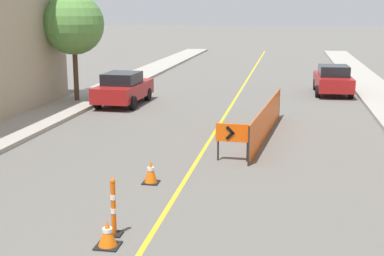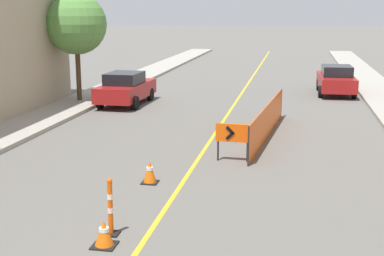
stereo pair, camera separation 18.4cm
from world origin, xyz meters
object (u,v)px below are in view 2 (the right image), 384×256
parked_car_curb_mid (336,80)px  arrow_barricade_primary (233,135)px  delineator_post_rear (110,210)px  traffic_cone_third (104,233)px  traffic_cone_fourth (150,172)px  street_tree_left_near (76,24)px  parked_car_curb_near (126,88)px

parked_car_curb_mid → arrow_barricade_primary: bearing=-107.6°
delineator_post_rear → traffic_cone_third: bearing=-84.4°
traffic_cone_fourth → parked_car_curb_mid: 17.70m
traffic_cone_fourth → delineator_post_rear: size_ratio=0.51×
traffic_cone_fourth → delineator_post_rear: bearing=-88.3°
traffic_cone_fourth → delineator_post_rear: (0.10, -3.41, 0.22)m
delineator_post_rear → arrow_barricade_primary: bearing=72.8°
traffic_cone_fourth → parked_car_curb_mid: size_ratio=0.14×
arrow_barricade_primary → parked_car_curb_mid: size_ratio=0.27×
traffic_cone_fourth → street_tree_left_near: street_tree_left_near is taller
traffic_cone_third → street_tree_left_near: bearing=114.2°
traffic_cone_third → arrow_barricade_primary: (1.78, 6.49, 0.57)m
delineator_post_rear → parked_car_curb_mid: parked_car_curb_mid is taller
arrow_barricade_primary → street_tree_left_near: size_ratio=0.23×
traffic_cone_fourth → parked_car_curb_near: bearing=110.8°
parked_car_curb_near → parked_car_curb_mid: size_ratio=1.00×
delineator_post_rear → parked_car_curb_mid: bearing=73.8°
traffic_cone_fourth → parked_car_curb_near: parked_car_curb_near is taller
traffic_cone_fourth → street_tree_left_near: size_ratio=0.12×
traffic_cone_fourth → delineator_post_rear: delineator_post_rear is taller
traffic_cone_fourth → arrow_barricade_primary: arrow_barricade_primary is taller
arrow_barricade_primary → parked_car_curb_near: 10.94m
traffic_cone_third → delineator_post_rear: 0.62m
arrow_barricade_primary → street_tree_left_near: street_tree_left_near is taller
delineator_post_rear → parked_car_curb_mid: 20.91m
traffic_cone_third → arrow_barricade_primary: arrow_barricade_primary is taller
street_tree_left_near → traffic_cone_fourth: bearing=-59.4°
parked_car_curb_mid → street_tree_left_near: 14.08m
arrow_barricade_primary → parked_car_curb_mid: 14.70m
parked_car_curb_mid → parked_car_curb_near: bearing=-155.0°
traffic_cone_fourth → delineator_post_rear: 3.42m
parked_car_curb_near → parked_car_curb_mid: 11.54m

